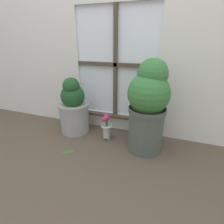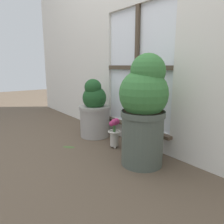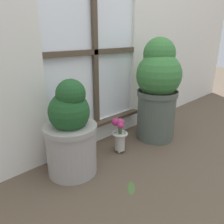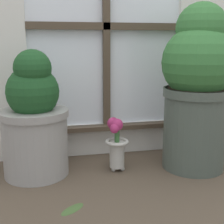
# 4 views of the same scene
# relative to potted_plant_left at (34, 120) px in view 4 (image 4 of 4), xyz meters

# --- Properties ---
(ground_plane) EXTENTS (10.00, 10.00, 0.00)m
(ground_plane) POSITION_rel_potted_plant_left_xyz_m (0.37, -0.38, -0.26)
(ground_plane) COLOR brown
(potted_plant_left) EXTENTS (0.31, 0.31, 0.57)m
(potted_plant_left) POSITION_rel_potted_plant_left_xyz_m (0.00, 0.00, 0.00)
(potted_plant_left) COLOR #9E9993
(potted_plant_left) RESTS_ON ground_plane
(potted_plant_right) EXTENTS (0.34, 0.34, 0.78)m
(potted_plant_right) POSITION_rel_potted_plant_left_xyz_m (0.75, -0.07, 0.15)
(potted_plant_right) COLOR #4C564C
(potted_plant_right) RESTS_ON ground_plane
(flower_vase) EXTENTS (0.11, 0.12, 0.25)m
(flower_vase) POSITION_rel_potted_plant_left_xyz_m (0.37, -0.04, -0.12)
(flower_vase) COLOR #BCB7AD
(flower_vase) RESTS_ON ground_plane
(fallen_leaf) EXTENTS (0.11, 0.11, 0.01)m
(fallen_leaf) POSITION_rel_potted_plant_left_xyz_m (0.13, -0.35, -0.25)
(fallen_leaf) COLOR #476633
(fallen_leaf) RESTS_ON ground_plane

